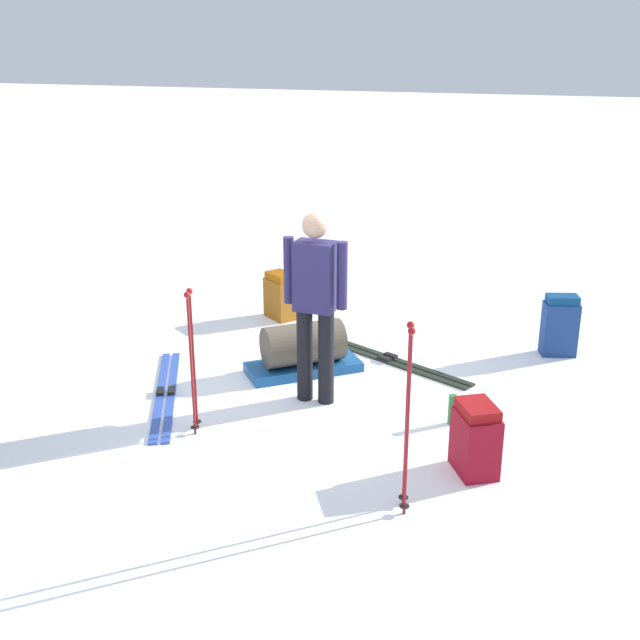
% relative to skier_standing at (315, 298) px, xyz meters
% --- Properties ---
extents(ground_plane, '(80.00, 80.00, 0.00)m').
position_rel_skier_standing_xyz_m(ground_plane, '(0.17, 0.01, -0.95)').
color(ground_plane, white).
extents(skier_standing, '(0.23, 0.57, 1.70)m').
position_rel_skier_standing_xyz_m(skier_standing, '(0.00, 0.00, 0.00)').
color(skier_standing, black).
rests_on(skier_standing, ground_plane).
extents(ski_pair_near, '(0.97, 1.86, 0.05)m').
position_rel_skier_standing_xyz_m(ski_pair_near, '(1.10, -0.38, -0.94)').
color(ski_pair_near, black).
rests_on(ski_pair_near, ground_plane).
extents(ski_pair_far, '(1.77, 0.98, 0.05)m').
position_rel_skier_standing_xyz_m(ski_pair_far, '(-0.33, 1.32, -0.94)').
color(ski_pair_far, '#2F4FAE').
rests_on(ski_pair_far, ground_plane).
extents(backpack_large_dark, '(0.30, 0.39, 0.63)m').
position_rel_skier_standing_xyz_m(backpack_large_dark, '(1.81, -1.98, -0.65)').
color(backpack_large_dark, navy).
rests_on(backpack_large_dark, ground_plane).
extents(backpack_bright, '(0.41, 0.44, 0.54)m').
position_rel_skier_standing_xyz_m(backpack_bright, '(1.93, 1.09, -0.69)').
color(backpack_bright, '#915415').
rests_on(backpack_bright, ground_plane).
extents(backpack_small_spare, '(0.46, 0.42, 0.55)m').
position_rel_skier_standing_xyz_m(backpack_small_spare, '(-0.77, -1.52, -0.69)').
color(backpack_small_spare, maroon).
rests_on(backpack_small_spare, ground_plane).
extents(ski_poles_planted_near, '(0.16, 0.10, 1.22)m').
position_rel_skier_standing_xyz_m(ski_poles_planted_near, '(-0.87, 0.73, -0.27)').
color(ski_poles_planted_near, maroon).
rests_on(ski_poles_planted_near, ground_plane).
extents(ski_poles_planted_far, '(0.17, 0.10, 1.35)m').
position_rel_skier_standing_xyz_m(ski_poles_planted_far, '(-1.43, -1.14, -0.21)').
color(ski_poles_planted_far, maroon).
rests_on(ski_poles_planted_far, ground_plane).
extents(gear_sled, '(1.04, 1.12, 0.49)m').
position_rel_skier_standing_xyz_m(gear_sled, '(0.57, 0.32, -0.73)').
color(gear_sled, '#17508F').
rests_on(gear_sled, ground_plane).
extents(thermos_bottle, '(0.07, 0.07, 0.26)m').
position_rel_skier_standing_xyz_m(thermos_bottle, '(-0.06, -1.23, -0.82)').
color(thermos_bottle, '#1B7B2E').
rests_on(thermos_bottle, ground_plane).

